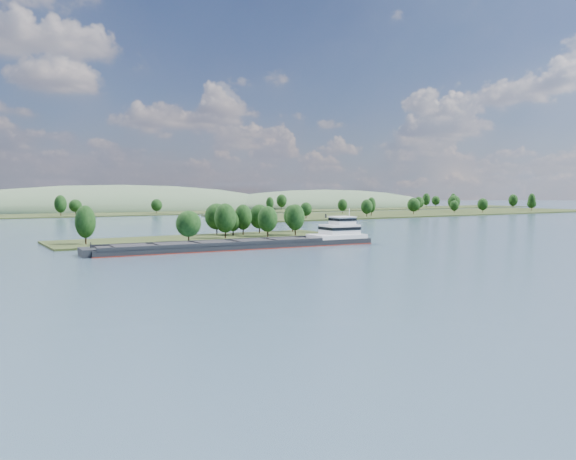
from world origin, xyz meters
TOP-DOWN VIEW (x-y plane):
  - ground at (0.00, 120.00)m, footprint 1800.00×1800.00m
  - tree_island at (6.75, 179.32)m, footprint 100.00×32.43m
  - right_bank at (232.22, 299.85)m, footprint 320.00×90.00m
  - back_shoreline at (8.21, 399.66)m, footprint 900.00×60.00m
  - hill_east at (260.00, 470.00)m, footprint 260.00×140.00m
  - hill_west at (60.00, 500.00)m, footprint 320.00×160.00m
  - cargo_barge at (2.72, 145.35)m, footprint 86.65×16.74m

SIDE VIEW (x-z plane):
  - ground at x=0.00m, z-range 0.00..0.00m
  - hill_east at x=260.00m, z-range -18.00..18.00m
  - hill_west at x=60.00m, z-range -22.00..22.00m
  - back_shoreline at x=8.21m, z-range -6.87..8.23m
  - right_bank at x=232.22m, z-range -6.80..8.67m
  - cargo_barge at x=2.72m, z-range -4.36..7.29m
  - tree_island at x=6.75m, z-range -2.59..10.40m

